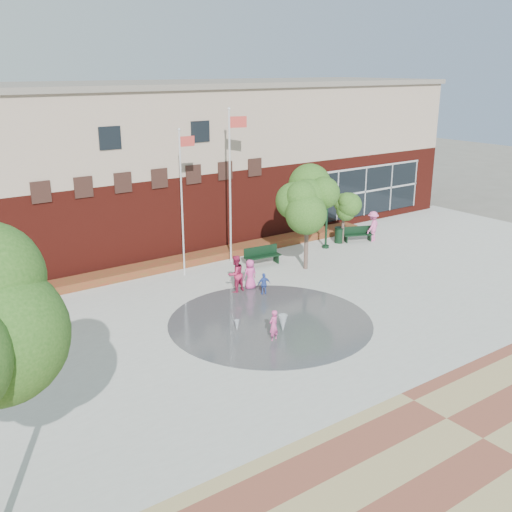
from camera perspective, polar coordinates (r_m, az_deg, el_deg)
ground at (r=22.72m, az=5.98°, el=-8.76°), size 120.00×120.00×0.00m
plaza_concrete at (r=25.55m, az=0.00°, el=-5.56°), size 46.00×18.00×0.01m
paver_band at (r=18.83m, az=20.81°, el=-15.97°), size 46.00×6.00×0.01m
splash_pad at (r=24.81m, az=1.36°, el=-6.29°), size 8.40×8.40×0.01m
library_building at (r=35.72m, az=-12.89°, el=8.47°), size 44.40×10.40×9.20m
flower_bed at (r=31.62m, az=-8.08°, el=-1.10°), size 26.00×1.20×0.40m
flagpole_left at (r=29.30m, az=-7.03°, el=5.69°), size 0.86×0.14×7.31m
flagpole_right at (r=31.18m, az=-2.41°, el=7.41°), size 0.96×0.37×8.12m
lamp_right at (r=34.26m, az=6.78°, el=4.80°), size 0.43×0.43×4.06m
bench_left at (r=27.31m, az=-20.31°, el=-4.45°), size 1.97×1.11×0.95m
bench_mid at (r=31.59m, az=0.63°, el=-0.33°), size 2.04×0.77×1.00m
bench_right at (r=36.37m, az=9.64°, el=1.80°), size 1.86×1.15×0.91m
trash_can at (r=35.89m, az=7.93°, el=1.98°), size 0.58×0.58×0.95m
tree_mid at (r=30.22m, az=4.92°, el=5.57°), size 3.08×3.08×5.19m
tree_small_right at (r=35.35m, az=8.37°, el=4.82°), size 1.87×1.87×3.20m
water_jet_a at (r=23.88m, az=2.57°, el=-7.31°), size 0.37×0.37×0.72m
water_jet_b at (r=23.96m, az=-1.82°, el=-7.22°), size 0.21×0.21×0.46m
child_splash at (r=22.97m, az=1.68°, el=-6.64°), size 0.52×0.41×1.25m
adult_red at (r=27.68m, az=-1.95°, el=-1.73°), size 0.96×0.80×1.78m
adult_pink at (r=28.14m, az=-0.56°, el=-1.76°), size 0.71×0.47×1.44m
child_blue at (r=27.45m, az=0.77°, el=-2.69°), size 0.66×0.41×1.06m
person_bench at (r=36.48m, az=11.05°, el=2.78°), size 1.35×1.04×1.83m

